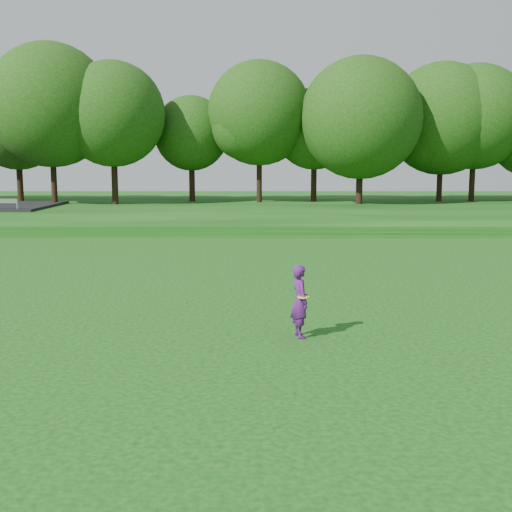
{
  "coord_description": "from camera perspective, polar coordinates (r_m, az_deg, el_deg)",
  "views": [
    {
      "loc": [
        2.99,
        -14.5,
        4.07
      ],
      "look_at": [
        3.05,
        3.94,
        1.3
      ],
      "focal_mm": 45.0,
      "sensor_mm": 36.0,
      "label": 1
    }
  ],
  "objects": [
    {
      "name": "ground",
      "position": [
        15.36,
        -11.49,
        -7.0
      ],
      "size": [
        140.0,
        140.0,
        0.0
      ],
      "primitive_type": "plane",
      "color": "#0C420D",
      "rests_on": "ground"
    },
    {
      "name": "woman",
      "position": [
        14.84,
        3.93,
        -4.01
      ],
      "size": [
        0.55,
        0.71,
        1.7
      ],
      "color": "#56186C",
      "rests_on": "ground"
    },
    {
      "name": "berm",
      "position": [
        48.74,
        -3.71,
        4.09
      ],
      "size": [
        130.0,
        30.0,
        0.6
      ],
      "primitive_type": "cube",
      "color": "#0C420D",
      "rests_on": "ground"
    },
    {
      "name": "walking_path",
      "position": [
        34.87,
        -5.1,
        1.84
      ],
      "size": [
        130.0,
        1.6,
        0.04
      ],
      "primitive_type": "cube",
      "color": "gray",
      "rests_on": "ground"
    },
    {
      "name": "treeline",
      "position": [
        52.74,
        -3.52,
        12.91
      ],
      "size": [
        104.0,
        7.0,
        15.0
      ],
      "primitive_type": null,
      "color": "#153D0E",
      "rests_on": "berm"
    }
  ]
}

